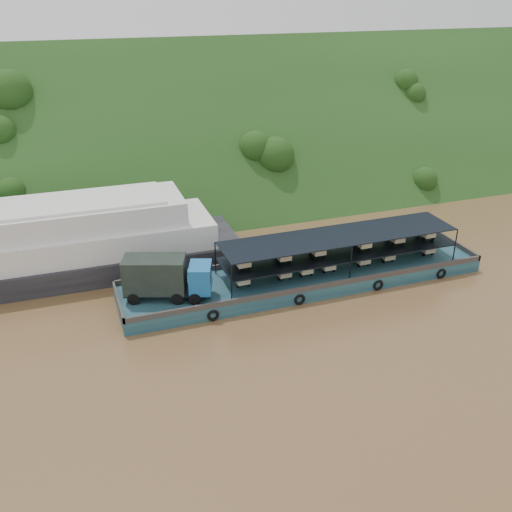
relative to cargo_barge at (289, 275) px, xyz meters
name	(u,v)px	position (x,y,z in m)	size (l,w,h in m)	color
ground	(288,298)	(-0.87, -1.91, -1.26)	(160.00, 160.00, 0.00)	brown
hillside	(193,182)	(-0.87, 34.09, -1.26)	(140.00, 28.00, 28.00)	#1B3613
cargo_barge	(289,275)	(0.00, 0.00, 0.00)	(35.00, 7.18, 5.00)	#143348
passenger_ferry	(51,245)	(-20.67, 10.13, 1.96)	(36.76, 9.61, 7.42)	black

